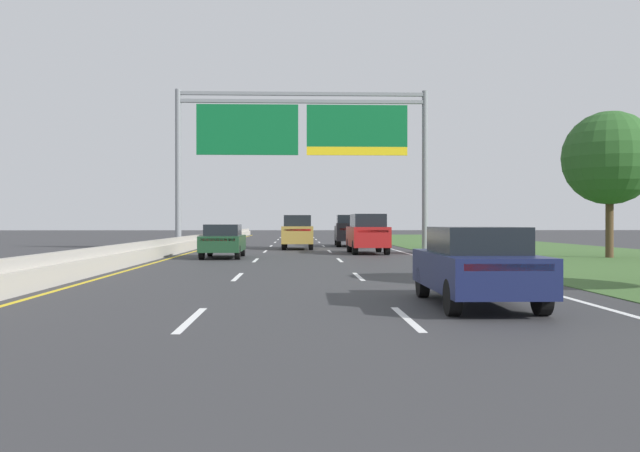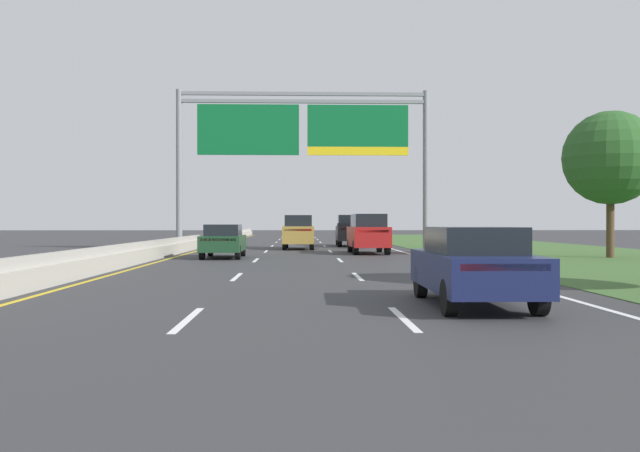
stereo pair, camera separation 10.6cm
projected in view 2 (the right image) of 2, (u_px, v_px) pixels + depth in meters
The scene contains 11 objects.
ground_plane at pixel (298, 253), 35.97m from camera, with size 220.00×220.00×0.00m, color #333335.
lane_striping at pixel (298, 254), 35.51m from camera, with size 11.96×106.00×0.01m.
grass_verge_right at pixel (555, 253), 36.41m from camera, with size 14.00×110.00×0.02m, color #3D602D.
median_barrier_concrete at pixel (175, 247), 35.76m from camera, with size 0.60×110.00×0.85m.
overhead_sign_gantry at pixel (303, 137), 39.77m from camera, with size 15.06×0.42×9.55m.
pickup_truck_black at pixel (351, 231), 46.99m from camera, with size 2.14×5.45×2.20m.
car_red_right_lane_suv at pixel (368, 233), 35.87m from camera, with size 1.95×4.72×2.11m.
car_gold_centre_lane_suv at pixel (299, 232), 41.82m from camera, with size 1.95×4.72×2.11m.
car_navy_right_lane_sedan at pixel (473, 265), 13.36m from camera, with size 1.87×4.42×1.57m.
car_darkgreen_left_lane_sedan at pixel (223, 240), 31.46m from camera, with size 1.84×4.41×1.57m.
roadside_tree_mid at pixel (610, 158), 31.31m from camera, with size 4.38×4.38×6.88m.
Camera 2 is at (0.05, -0.98, 1.66)m, focal length 37.63 mm.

